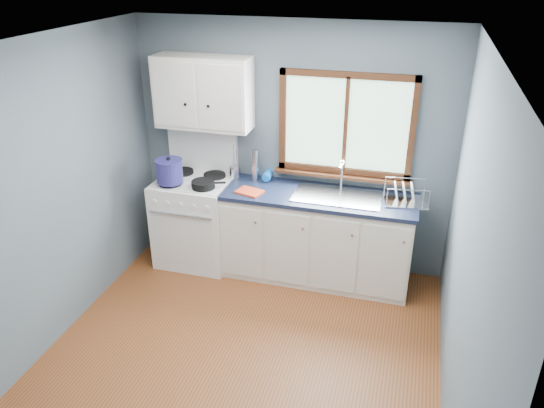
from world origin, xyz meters
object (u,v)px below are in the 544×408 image
(stockpot, at_px, (169,171))
(utensil_crock, at_px, (235,172))
(skillet, at_px, (203,183))
(dish_rack, at_px, (405,197))
(base_cabinets, at_px, (317,240))
(thermos, at_px, (255,165))
(gas_range, at_px, (196,218))
(sink, at_px, (337,202))

(stockpot, height_order, utensil_crock, utensil_crock)
(skillet, height_order, dish_rack, dish_rack)
(skillet, xyz_separation_m, dish_rack, (1.93, 0.23, -0.01))
(base_cabinets, xyz_separation_m, utensil_crock, (-0.91, 0.16, 0.58))
(thermos, xyz_separation_m, dish_rack, (1.50, -0.13, -0.11))
(thermos, bearing_deg, dish_rack, -4.89)
(base_cabinets, bearing_deg, dish_rack, 3.21)
(skillet, xyz_separation_m, utensil_crock, (0.21, 0.34, 0.01))
(thermos, height_order, dish_rack, thermos)
(gas_range, relative_size, thermos, 4.15)
(gas_range, relative_size, stockpot, 3.88)
(skillet, height_order, thermos, thermos)
(base_cabinets, distance_m, thermos, 0.99)
(base_cabinets, bearing_deg, thermos, 166.08)
(gas_range, bearing_deg, utensil_crock, 24.19)
(sink, distance_m, skillet, 1.32)
(stockpot, bearing_deg, thermos, 25.39)
(skillet, distance_m, utensil_crock, 0.40)
(thermos, bearing_deg, base_cabinets, -13.92)
(utensil_crock, bearing_deg, base_cabinets, -9.87)
(sink, relative_size, skillet, 2.32)
(gas_range, bearing_deg, thermos, 17.66)
(utensil_crock, bearing_deg, sink, -8.29)
(gas_range, relative_size, utensil_crock, 3.84)
(sink, bearing_deg, dish_rack, 4.18)
(dish_rack, bearing_deg, thermos, 166.38)
(sink, height_order, stockpot, stockpot)
(stockpot, height_order, thermos, thermos)
(sink, bearing_deg, base_cabinets, 179.87)
(gas_range, height_order, stockpot, gas_range)
(sink, relative_size, utensil_crock, 2.37)
(sink, distance_m, utensil_crock, 1.11)
(base_cabinets, distance_m, dish_rack, 0.98)
(stockpot, height_order, dish_rack, stockpot)
(sink, distance_m, thermos, 0.93)
(skillet, bearing_deg, sink, -11.10)
(sink, bearing_deg, stockpot, -173.36)
(base_cabinets, xyz_separation_m, sink, (0.18, -0.00, 0.45))
(gas_range, bearing_deg, stockpot, -134.00)
(thermos, bearing_deg, skillet, -140.07)
(utensil_crock, distance_m, thermos, 0.23)
(skillet, relative_size, dish_rack, 0.84)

